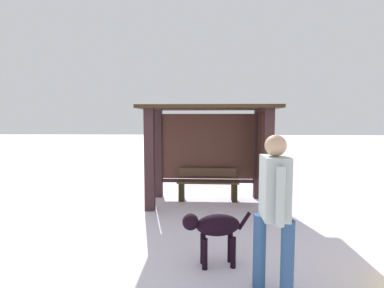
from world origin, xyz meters
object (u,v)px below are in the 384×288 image
Objects in this scene: bench_left_inside at (208,185)px; bus_shelter at (212,138)px; person_walking at (274,202)px; dog at (214,228)px.

bus_shelter is at bearing -46.99° from bench_left_inside.
bus_shelter reaches higher than person_walking.
dog is (0.05, -3.01, 0.14)m from bench_left_inside.
bus_shelter is 1.70× the size of person_walking.
bus_shelter is 3.53m from person_walking.
dog is at bearing 139.27° from person_walking.
bench_left_inside is (-0.09, 0.09, -1.11)m from bus_shelter.
bus_shelter reaches higher than bench_left_inside.
person_walking is at bearing -80.37° from bus_shelter.
bench_left_inside reaches higher than dog.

